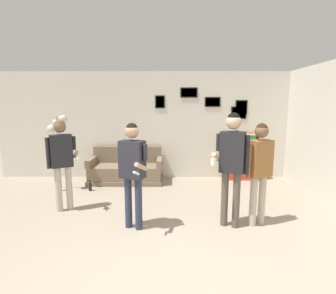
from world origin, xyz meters
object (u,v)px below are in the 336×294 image
(couch, at_px, (126,170))
(person_player_foreground_left, at_px, (62,156))
(person_spectator_near_bookshelf, at_px, (260,164))
(bottle_on_floor, at_px, (90,187))
(person_watcher_holding_cup, at_px, (232,157))
(person_player_foreground_center, at_px, (132,165))
(floor_lamp, at_px, (57,132))
(drinking_cup, at_px, (236,132))
(bookshelf, at_px, (240,157))

(couch, height_order, person_player_foreground_left, person_player_foreground_left)
(person_spectator_near_bookshelf, distance_m, bottle_on_floor, 3.66)
(person_watcher_holding_cup, bearing_deg, person_player_foreground_center, -177.21)
(floor_lamp, height_order, person_watcher_holding_cup, person_watcher_holding_cup)
(person_player_foreground_left, xyz_separation_m, drinking_cup, (3.55, 1.98, 0.21))
(couch, distance_m, floor_lamp, 1.81)
(bookshelf, distance_m, floor_lamp, 4.35)
(floor_lamp, height_order, person_player_foreground_left, floor_lamp)
(couch, height_order, person_watcher_holding_cup, person_watcher_holding_cup)
(person_player_foreground_left, relative_size, person_watcher_holding_cup, 0.92)
(couch, xyz_separation_m, bottle_on_floor, (-0.69, -0.71, -0.19))
(floor_lamp, relative_size, person_spectator_near_bookshelf, 1.03)
(person_spectator_near_bookshelf, relative_size, drinking_cup, 13.54)
(floor_lamp, xyz_separation_m, person_watcher_holding_cup, (3.38, -1.76, -0.18))
(person_player_foreground_left, distance_m, person_spectator_near_bookshelf, 3.34)
(person_player_foreground_center, relative_size, bottle_on_floor, 6.84)
(person_player_foreground_center, height_order, bottle_on_floor, person_player_foreground_center)
(couch, height_order, person_spectator_near_bookshelf, person_spectator_near_bookshelf)
(person_player_foreground_center, xyz_separation_m, person_spectator_near_bookshelf, (1.95, 0.14, -0.01))
(person_player_foreground_center, bearing_deg, bottle_on_floor, 124.50)
(person_spectator_near_bookshelf, relative_size, bottle_on_floor, 6.79)
(person_player_foreground_center, relative_size, person_spectator_near_bookshelf, 1.01)
(couch, bearing_deg, drinking_cup, 4.22)
(floor_lamp, height_order, person_spectator_near_bookshelf, floor_lamp)
(bookshelf, relative_size, floor_lamp, 0.69)
(person_player_foreground_center, height_order, drinking_cup, person_player_foreground_center)
(couch, bearing_deg, bottle_on_floor, -134.07)
(bookshelf, bearing_deg, drinking_cup, 179.63)
(person_player_foreground_left, xyz_separation_m, person_player_foreground_center, (1.34, -0.69, -0.00))
(couch, distance_m, drinking_cup, 2.89)
(couch, distance_m, person_spectator_near_bookshelf, 3.46)
(person_watcher_holding_cup, distance_m, person_spectator_near_bookshelf, 0.47)
(couch, distance_m, bookshelf, 2.87)
(person_player_foreground_left, bearing_deg, floor_lamp, 115.27)
(bookshelf, xyz_separation_m, person_player_foreground_left, (-3.67, -1.98, 0.43))
(bookshelf, relative_size, bottle_on_floor, 4.84)
(couch, relative_size, floor_lamp, 1.07)
(floor_lamp, distance_m, drinking_cup, 4.18)
(bottle_on_floor, xyz_separation_m, drinking_cup, (3.42, 0.91, 1.12))
(couch, height_order, bottle_on_floor, couch)
(bottle_on_floor, bearing_deg, bookshelf, 14.45)
(person_spectator_near_bookshelf, xyz_separation_m, bottle_on_floor, (-3.15, 1.62, -0.89))
(couch, height_order, drinking_cup, drinking_cup)
(person_watcher_holding_cup, bearing_deg, floor_lamp, 152.48)
(person_watcher_holding_cup, bearing_deg, person_player_foreground_left, 167.79)
(person_player_foreground_left, relative_size, bottle_on_floor, 6.87)
(bookshelf, bearing_deg, floor_lamp, -168.86)
(floor_lamp, xyz_separation_m, person_spectator_near_bookshelf, (3.83, -1.70, -0.30))
(couch, relative_size, drinking_cup, 14.85)
(person_player_foreground_left, distance_m, bottle_on_floor, 1.41)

